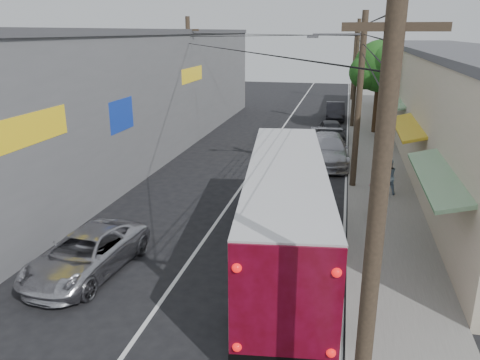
% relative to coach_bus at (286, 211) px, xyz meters
% --- Properties ---
extents(ground, '(120.00, 120.00, 0.00)m').
position_rel_coach_bus_xyz_m(ground, '(-2.99, -4.96, -1.68)').
color(ground, black).
rests_on(ground, ground).
extents(sidewalk, '(3.00, 80.00, 0.12)m').
position_rel_coach_bus_xyz_m(sidewalk, '(3.51, 15.04, -1.62)').
color(sidewalk, slate).
rests_on(sidewalk, ground).
extents(building_right, '(7.09, 40.00, 6.25)m').
position_rel_coach_bus_xyz_m(building_right, '(8.00, 17.04, 1.47)').
color(building_right, beige).
rests_on(building_right, ground).
extents(building_left, '(7.20, 36.00, 7.25)m').
position_rel_coach_bus_xyz_m(building_left, '(-11.49, 13.04, 1.97)').
color(building_left, slate).
rests_on(building_left, ground).
extents(utility_poles, '(11.80, 45.28, 8.00)m').
position_rel_coach_bus_xyz_m(utility_poles, '(0.14, 15.37, 2.45)').
color(utility_poles, '#473828').
rests_on(utility_poles, ground).
extents(street_tree, '(4.40, 4.00, 6.60)m').
position_rel_coach_bus_xyz_m(street_tree, '(3.88, 21.06, 2.99)').
color(street_tree, '#3F2B19').
rests_on(street_tree, ground).
extents(coach_bus, '(3.73, 11.45, 3.24)m').
position_rel_coach_bus_xyz_m(coach_bus, '(0.00, 0.00, 0.00)').
color(coach_bus, silver).
rests_on(coach_bus, ground).
extents(jeepney, '(2.57, 4.83, 1.29)m').
position_rel_coach_bus_xyz_m(jeepney, '(-5.80, -2.26, -1.03)').
color(jeepney, '#BBBAC1').
rests_on(jeepney, ground).
extents(parked_suv, '(2.64, 5.68, 1.61)m').
position_rel_coach_bus_xyz_m(parked_suv, '(0.81, 12.10, -0.88)').
color(parked_suv, '#A8A8B0').
rests_on(parked_suv, ground).
extents(parked_car_mid, '(2.16, 4.22, 1.37)m').
position_rel_coach_bus_xyz_m(parked_car_mid, '(0.81, 17.89, -0.99)').
color(parked_car_mid, '#28282D').
rests_on(parked_car_mid, ground).
extents(parked_car_far, '(1.70, 4.35, 1.41)m').
position_rel_coach_bus_xyz_m(parked_car_far, '(0.81, 26.25, -0.97)').
color(parked_car_far, black).
rests_on(parked_car_far, ground).
extents(pedestrian_near, '(0.66, 0.46, 1.73)m').
position_rel_coach_bus_xyz_m(pedestrian_near, '(3.09, 4.62, -0.70)').
color(pedestrian_near, '#C4677C').
rests_on(pedestrian_near, sidewalk).
extents(pedestrian_far, '(0.94, 0.81, 1.65)m').
position_rel_coach_bus_xyz_m(pedestrian_far, '(3.69, 7.07, -0.73)').
color(pedestrian_far, '#7F9DB9').
rests_on(pedestrian_far, sidewalk).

